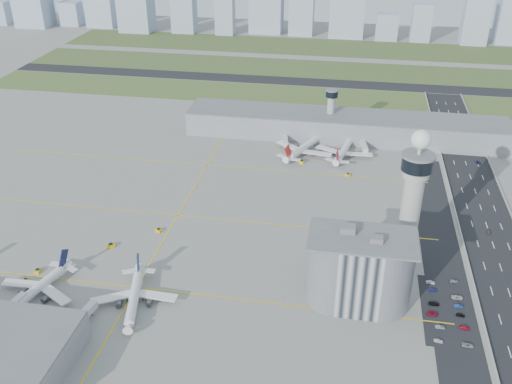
% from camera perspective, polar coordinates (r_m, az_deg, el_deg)
% --- Properties ---
extents(ground, '(1000.00, 1000.00, 0.00)m').
position_cam_1_polar(ground, '(262.93, -1.34, -6.49)').
color(ground, gray).
extents(grass_strip_0, '(480.00, 50.00, 0.08)m').
position_cam_1_polar(grass_strip_0, '(465.31, 1.69, 9.72)').
color(grass_strip_0, '#546A32').
rests_on(grass_strip_0, ground).
extents(grass_strip_1, '(480.00, 60.00, 0.08)m').
position_cam_1_polar(grass_strip_1, '(536.12, 2.91, 12.29)').
color(grass_strip_1, '#3F582A').
rests_on(grass_strip_1, ground).
extents(grass_strip_2, '(480.00, 70.00, 0.08)m').
position_cam_1_polar(grass_strip_2, '(612.76, 3.92, 14.36)').
color(grass_strip_2, '#425427').
rests_on(grass_strip_2, ground).
extents(runway, '(480.00, 22.00, 0.10)m').
position_cam_1_polar(runway, '(500.09, 2.33, 11.08)').
color(runway, black).
rests_on(runway, ground).
extents(highway, '(28.00, 500.00, 0.10)m').
position_cam_1_polar(highway, '(268.95, 23.74, -8.41)').
color(highway, black).
rests_on(highway, ground).
extents(barrier_left, '(0.60, 500.00, 1.20)m').
position_cam_1_polar(barrier_left, '(265.26, 20.82, -8.17)').
color(barrier_left, '#9E9E99').
rests_on(barrier_left, ground).
extents(landside_road, '(18.00, 260.00, 0.08)m').
position_cam_1_polar(landside_road, '(255.50, 18.69, -9.46)').
color(landside_road, black).
rests_on(landside_road, ground).
extents(parking_lot, '(20.00, 44.00, 0.10)m').
position_cam_1_polar(parking_lot, '(245.83, 18.54, -11.14)').
color(parking_lot, black).
rests_on(parking_lot, ground).
extents(taxiway_line_h_0, '(260.00, 0.60, 0.01)m').
position_cam_1_polar(taxiway_line_h_0, '(249.99, -11.87, -9.34)').
color(taxiway_line_h_0, yellow).
rests_on(taxiway_line_h_0, ground).
extents(taxiway_line_h_1, '(260.00, 0.60, 0.01)m').
position_cam_1_polar(taxiway_line_h_1, '(296.19, -7.82, -2.35)').
color(taxiway_line_h_1, yellow).
rests_on(taxiway_line_h_1, ground).
extents(taxiway_line_h_2, '(260.00, 0.60, 0.01)m').
position_cam_1_polar(taxiway_line_h_2, '(346.65, -4.93, 2.69)').
color(taxiway_line_h_2, yellow).
rests_on(taxiway_line_h_2, ground).
extents(taxiway_line_v, '(0.60, 260.00, 0.01)m').
position_cam_1_polar(taxiway_line_v, '(296.19, -7.82, -2.35)').
color(taxiway_line_v, yellow).
rests_on(taxiway_line_v, ground).
extents(control_tower, '(14.00, 14.00, 64.50)m').
position_cam_1_polar(control_tower, '(249.15, 15.40, -0.29)').
color(control_tower, '#ADAAA5').
rests_on(control_tower, ground).
extents(secondary_tower, '(8.60, 8.60, 31.90)m').
position_cam_1_polar(secondary_tower, '(384.26, 7.50, 8.27)').
color(secondary_tower, '#ADAAA5').
rests_on(secondary_tower, ground).
extents(admin_building, '(42.00, 24.00, 33.50)m').
position_cam_1_polar(admin_building, '(232.67, 10.30, -7.68)').
color(admin_building, '#B2B2B7').
rests_on(admin_building, ground).
extents(terminal_pier, '(210.00, 32.00, 15.80)m').
position_cam_1_polar(terminal_pier, '(386.09, 8.87, 6.54)').
color(terminal_pier, gray).
rests_on(terminal_pier, ground).
extents(airplane_near_b, '(44.34, 48.82, 11.59)m').
position_cam_1_polar(airplane_near_b, '(253.51, -21.31, -8.70)').
color(airplane_near_b, white).
rests_on(airplane_near_b, ground).
extents(airplane_near_c, '(44.35, 48.92, 11.67)m').
position_cam_1_polar(airplane_near_c, '(237.86, -12.17, -9.85)').
color(airplane_near_c, white).
rests_on(airplane_near_c, ground).
extents(airplane_far_a, '(54.18, 57.75, 12.87)m').
position_cam_1_polar(airplane_far_a, '(360.31, 4.86, 4.87)').
color(airplane_far_a, white).
rests_on(airplane_far_a, ground).
extents(airplane_far_b, '(44.12, 49.11, 11.96)m').
position_cam_1_polar(airplane_far_b, '(360.60, 8.85, 4.56)').
color(airplane_far_b, white).
rests_on(airplane_far_b, ground).
extents(jet_bridge_near_1, '(5.39, 14.31, 5.70)m').
position_cam_1_polar(jet_bridge_near_1, '(245.88, -24.13, -11.53)').
color(jet_bridge_near_1, silver).
rests_on(jet_bridge_near_1, ground).
extents(jet_bridge_near_2, '(5.39, 14.31, 5.70)m').
position_cam_1_polar(jet_bridge_near_2, '(231.87, -17.76, -12.88)').
color(jet_bridge_near_2, silver).
rests_on(jet_bridge_near_2, ground).
extents(jet_bridge_far_0, '(5.39, 14.31, 5.70)m').
position_cam_1_polar(jet_bridge_far_0, '(375.56, 2.90, 5.37)').
color(jet_bridge_far_0, silver).
rests_on(jet_bridge_far_0, ground).
extents(jet_bridge_far_1, '(5.39, 14.31, 5.70)m').
position_cam_1_polar(jet_bridge_far_1, '(373.35, 10.55, 4.75)').
color(jet_bridge_far_1, silver).
rests_on(jet_bridge_far_1, ground).
extents(tug_0, '(2.56, 3.40, 1.83)m').
position_cam_1_polar(tug_0, '(270.46, -21.00, -7.35)').
color(tug_0, gold).
rests_on(tug_0, ground).
extents(tug_1, '(2.91, 3.44, 1.70)m').
position_cam_1_polar(tug_1, '(266.55, -22.03, -8.17)').
color(tug_1, '#FEA428').
rests_on(tug_1, ground).
extents(tug_2, '(4.25, 3.93, 2.03)m').
position_cam_1_polar(tug_2, '(277.34, -14.31, -5.18)').
color(tug_2, '#CFA705').
rests_on(tug_2, ground).
extents(tug_3, '(3.70, 3.24, 1.79)m').
position_cam_1_polar(tug_3, '(284.14, -9.70, -3.77)').
color(tug_3, '#FDB502').
rests_on(tug_3, ground).
extents(tug_4, '(2.99, 3.85, 2.01)m').
position_cam_1_polar(tug_4, '(348.78, 4.63, 3.06)').
color(tug_4, yellow).
rests_on(tug_4, ground).
extents(tug_5, '(3.31, 3.35, 1.62)m').
position_cam_1_polar(tug_5, '(336.66, 9.17, 1.73)').
color(tug_5, '#FC9F1E').
rests_on(tug_5, ground).
extents(car_lot_0, '(3.65, 1.93, 1.18)m').
position_cam_1_polar(car_lot_0, '(230.26, 17.78, -13.98)').
color(car_lot_0, white).
rests_on(car_lot_0, ground).
extents(car_lot_1, '(3.73, 1.51, 1.20)m').
position_cam_1_polar(car_lot_1, '(236.29, 17.93, -12.72)').
color(car_lot_1, gray).
rests_on(car_lot_1, ground).
extents(car_lot_2, '(4.34, 2.12, 1.19)m').
position_cam_1_polar(car_lot_2, '(241.60, 17.24, -11.53)').
color(car_lot_2, '#A20F29').
rests_on(car_lot_2, ground).
extents(car_lot_3, '(4.35, 1.92, 1.24)m').
position_cam_1_polar(car_lot_3, '(246.60, 17.36, -10.61)').
color(car_lot_3, black).
rests_on(car_lot_3, ground).
extents(car_lot_4, '(3.63, 1.49, 1.23)m').
position_cam_1_polar(car_lot_4, '(253.87, 17.25, -9.31)').
color(car_lot_4, navy).
rests_on(car_lot_4, ground).
extents(car_lot_5, '(3.70, 1.32, 1.22)m').
position_cam_1_polar(car_lot_5, '(257.72, 17.05, -8.63)').
color(car_lot_5, silver).
rests_on(car_lot_5, ground).
extents(car_lot_6, '(4.47, 2.33, 1.20)m').
position_cam_1_polar(car_lot_6, '(231.88, 20.42, -14.17)').
color(car_lot_6, '#8D969C').
rests_on(car_lot_6, ground).
extents(car_lot_7, '(4.16, 2.24, 1.14)m').
position_cam_1_polar(car_lot_7, '(239.05, 20.15, -12.62)').
color(car_lot_7, '#B70E28').
rests_on(car_lot_7, ground).
extents(car_lot_8, '(3.54, 1.80, 1.16)m').
position_cam_1_polar(car_lot_8, '(244.35, 19.77, -11.51)').
color(car_lot_8, black).
rests_on(car_lot_8, ground).
extents(car_lot_9, '(3.92, 1.83, 1.24)m').
position_cam_1_polar(car_lot_9, '(248.49, 19.60, -10.70)').
color(car_lot_9, navy).
rests_on(car_lot_9, ground).
extents(car_lot_10, '(4.74, 2.27, 1.30)m').
position_cam_1_polar(car_lot_10, '(252.86, 19.48, -9.89)').
color(car_lot_10, beige).
rests_on(car_lot_10, ground).
extents(car_lot_11, '(3.84, 1.78, 1.09)m').
position_cam_1_polar(car_lot_11, '(261.69, 19.20, -8.41)').
color(car_lot_11, gray).
rests_on(car_lot_11, ground).
extents(car_hw_1, '(1.80, 3.68, 1.16)m').
position_cam_1_polar(car_hw_1, '(301.39, 22.24, -3.73)').
color(car_hw_1, black).
rests_on(car_hw_1, ground).
extents(car_hw_2, '(2.47, 4.41, 1.17)m').
position_cam_1_polar(car_hw_2, '(373.08, 21.33, 2.78)').
color(car_hw_2, '#1D1C52').
rests_on(car_hw_2, ground).
extents(car_hw_4, '(1.59, 3.80, 1.29)m').
position_cam_1_polar(car_hw_4, '(424.80, 18.15, 6.46)').
color(car_hw_4, '#99A5B0').
rests_on(car_hw_4, ground).
extents(skyline_bldg_0, '(24.05, 19.24, 26.50)m').
position_cam_1_polar(skyline_bldg_0, '(772.05, -24.22, 16.05)').
color(skyline_bldg_0, '#9EADC1').
rests_on(skyline_bldg_0, ground).
extents(skyline_bldg_2, '(22.81, 18.25, 26.79)m').
position_cam_1_polar(skyline_bldg_2, '(735.78, -17.99, 16.61)').
color(skyline_bldg_2, '#9EADC1').
rests_on(skyline_bldg_2, ground).
extents(skyline_bldg_3, '(32.30, 25.84, 36.93)m').
position_cam_1_polar(skyline_bldg_3, '(719.11, -15.14, 17.15)').
color(skyline_bldg_3, '#9EADC1').
rests_on(skyline_bldg_3, ground).
extents(skyline_bldg_4, '(35.81, 28.65, 60.36)m').
position_cam_1_polar(skyline_bldg_4, '(683.73, -11.97, 17.94)').
color(skyline_bldg_4, '#9EADC1').
rests_on(skyline_bldg_4, ground).
extents(skyline_bldg_5, '(25.49, 20.39, 66.89)m').
position_cam_1_polar(skyline_bldg_5, '(669.56, -7.29, 18.37)').
color(skyline_bldg_5, '#9EADC1').
rests_on(skyline_bldg_5, ground).
extents(skyline_bldg_6, '(20.04, 16.03, 45.20)m').
position_cam_1_polar(skyline_bldg_6, '(657.77, -3.12, 17.40)').
color(skyline_bldg_6, '#9EADC1').
rests_on(skyline_bldg_6, ground).
extents(skyline_bldg_7, '(35.76, 28.61, 61.22)m').
position_cam_1_polar(skyline_bldg_7, '(666.41, 1.06, 18.29)').
color(skyline_bldg_7, '#9EADC1').
rests_on(skyline_bldg_7, ground).
extents(skyline_bldg_9, '(36.96, 29.57, 62.11)m').
position_cam_1_polar(skyline_bldg_9, '(653.97, 9.17, 17.79)').
color(skyline_bldg_9, '#9EADC1').
rests_on(skyline_bldg_9, ground).
extents(skyline_bldg_10, '(23.01, 18.41, 27.75)m').
position_cam_1_polar(skyline_bldg_10, '(649.46, 12.95, 15.81)').
color(skyline_bldg_10, '#9EADC1').
rests_on(skyline_bldg_10, ground).
extents(skyline_bldg_11, '(20.22, 16.18, 38.97)m').
position_cam_1_polar(skyline_bldg_11, '(650.50, 16.20, 15.95)').
color(skyline_bldg_11, '#9EADC1').
rests_on(skyline_bldg_11, ground).
extents(skyline_bldg_12, '(26.14, 20.92, 46.89)m').
position_cam_1_polar(skyline_bldg_12, '(655.29, 21.10, 15.65)').
color(skyline_bldg_12, '#9EADC1').
rests_on(skyline_bldg_12, ground).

